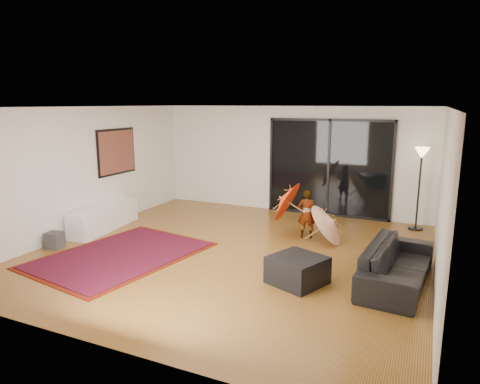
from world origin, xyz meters
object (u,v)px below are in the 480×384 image
Objects in this scene: ottoman at (297,270)px; child at (307,214)px; sofa at (397,264)px; media_console at (104,217)px.

child is at bearing 102.47° from ottoman.
ottoman is 2.39m from child.
media_console is at bearing 91.09° from sofa.
media_console is at bearing 0.07° from child.
sofa reaches higher than ottoman.
ottoman is at bearing 118.96° from sofa.
child is at bearing 10.55° from media_console.
sofa is 2.87× the size of ottoman.
sofa reaches higher than media_console.
ottoman is 0.73× the size of child.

